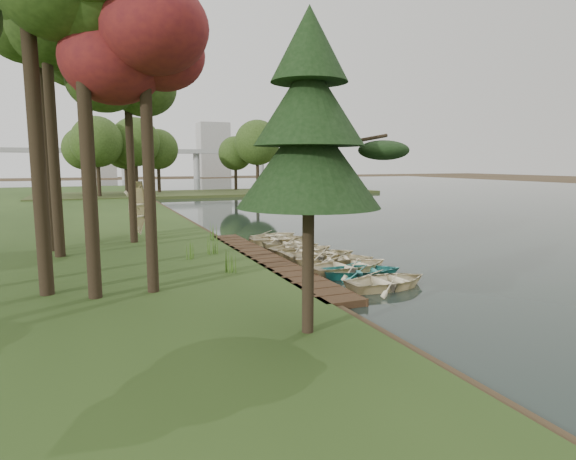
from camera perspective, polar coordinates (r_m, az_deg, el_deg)
name	(u,v)px	position (r m, az deg, el deg)	size (l,w,h in m)	color
ground	(296,261)	(24.04, 1.01, -3.75)	(300.00, 300.00, 0.00)	#3D2F1D
water	(472,206)	(57.47, 20.96, 2.63)	(130.00, 200.00, 0.05)	black
boardwalk	(266,261)	(23.43, -2.59, -3.69)	(1.60, 16.00, 0.30)	#392516
peninsula	(214,193)	(73.81, -8.79, 4.31)	(50.00, 14.00, 0.45)	#3A461F
far_trees	(191,152)	(72.97, -11.47, 9.07)	(45.60, 5.60, 8.80)	black
bridge	(169,155)	(143.25, -13.87, 8.67)	(95.90, 4.00, 8.60)	#A5A5A0
building_a	(213,150)	(166.36, -8.84, 9.35)	(10.00, 8.00, 18.00)	#A5A5A0
building_b	(103,159)	(166.65, -21.12, 7.88)	(8.00, 8.00, 12.00)	#A5A5A0
rowboat_0	(388,279)	(19.18, 11.81, -5.68)	(2.52, 3.53, 0.73)	beige
rowboat_1	(362,269)	(20.77, 8.78, -4.58)	(2.44, 3.42, 0.71)	teal
rowboat_2	(350,264)	(21.46, 7.35, -3.99)	(2.84, 3.98, 0.82)	beige
rowboat_3	(334,257)	(22.90, 5.50, -3.25)	(2.70, 3.78, 0.78)	beige
rowboat_4	(321,253)	(24.01, 3.95, -2.73)	(2.61, 3.66, 0.76)	beige
rowboat_5	(305,249)	(25.34, 2.05, -2.22)	(2.41, 3.38, 0.70)	beige
rowboat_6	(296,246)	(26.08, 1.00, -1.96)	(2.30, 3.22, 0.67)	beige
rowboat_7	(290,242)	(27.69, 0.26, -1.39)	(2.24, 3.14, 0.65)	beige
rowboat_8	(279,238)	(28.87, -1.10, -0.92)	(2.51, 3.52, 0.73)	beige
rowboat_9	(274,235)	(30.36, -1.61, -0.55)	(2.26, 3.17, 0.66)	beige
stored_rowboat	(139,229)	(32.20, -17.22, 0.08)	(2.44, 3.42, 0.71)	beige
tree_2	(144,54)	(17.86, -16.70, 19.34)	(3.58, 3.58, 9.87)	black
tree_4	(127,77)	(29.36, -18.56, 16.82)	(4.33, 4.33, 11.25)	black
tree_5	(37,15)	(28.69, -27.62, 21.61)	(4.83, 4.83, 13.99)	black
tree_6	(85,47)	(30.33, -22.96, 19.30)	(4.69, 4.69, 12.98)	black
pine_tree	(309,129)	(12.70, 2.49, 11.89)	(3.80, 3.80, 8.53)	black
reeds_0	(230,262)	(20.44, -6.91, -3.74)	(0.60, 0.60, 0.92)	#3F661E
reeds_1	(189,249)	(23.59, -11.70, -2.27)	(0.60, 0.60, 0.91)	#3F661E
reeds_2	(212,245)	(24.63, -8.99, -1.77)	(0.60, 0.60, 0.91)	#3F661E
reeds_3	(215,231)	(28.94, -8.67, -0.17)	(0.60, 0.60, 1.05)	#3F661E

